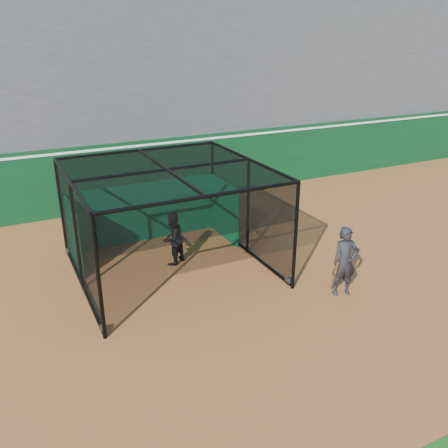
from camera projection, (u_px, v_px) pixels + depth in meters
name	position (u px, v px, depth m)	size (l,w,h in m)	color
ground	(237.00, 309.00, 11.51)	(120.00, 120.00, 0.00)	#95562B
outfield_wall	(134.00, 172.00, 18.09)	(50.00, 0.50, 2.50)	#0A3918
grandstand	(103.00, 78.00, 20.03)	(50.00, 7.85, 8.95)	#4C4C4F
batting_cage	(169.00, 221.00, 12.96)	(5.03, 5.01, 2.91)	black
batter	(172.00, 238.00, 13.53)	(0.76, 0.59, 1.56)	black
on_deck_player	(345.00, 262.00, 11.88)	(0.74, 0.57, 1.82)	black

